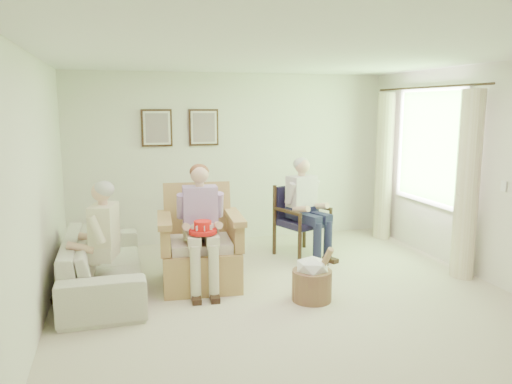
% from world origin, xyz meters
% --- Properties ---
extents(floor, '(5.50, 5.50, 0.00)m').
position_xyz_m(floor, '(0.00, 0.00, 0.00)').
color(floor, beige).
rests_on(floor, ground).
extents(back_wall, '(5.00, 0.04, 2.60)m').
position_xyz_m(back_wall, '(0.00, 2.75, 1.30)').
color(back_wall, silver).
rests_on(back_wall, ground).
extents(front_wall, '(5.00, 0.04, 2.60)m').
position_xyz_m(front_wall, '(0.00, -2.75, 1.30)').
color(front_wall, silver).
rests_on(front_wall, ground).
extents(left_wall, '(0.04, 5.50, 2.60)m').
position_xyz_m(left_wall, '(-2.50, 0.00, 1.30)').
color(left_wall, silver).
rests_on(left_wall, ground).
extents(right_wall, '(0.04, 5.50, 2.60)m').
position_xyz_m(right_wall, '(2.50, 0.00, 1.30)').
color(right_wall, silver).
rests_on(right_wall, ground).
extents(ceiling, '(5.00, 5.50, 0.02)m').
position_xyz_m(ceiling, '(0.00, 0.00, 2.60)').
color(ceiling, white).
rests_on(ceiling, back_wall).
extents(window, '(0.13, 2.50, 1.63)m').
position_xyz_m(window, '(2.46, 1.20, 1.58)').
color(window, '#2D6B23').
rests_on(window, right_wall).
extents(curtain_left, '(0.34, 0.34, 2.30)m').
position_xyz_m(curtain_left, '(2.33, 0.22, 1.15)').
color(curtain_left, beige).
rests_on(curtain_left, ground).
extents(curtain_right, '(0.34, 0.34, 2.30)m').
position_xyz_m(curtain_right, '(2.33, 2.18, 1.15)').
color(curtain_right, beige).
rests_on(curtain_right, ground).
extents(framed_print_left, '(0.45, 0.05, 0.55)m').
position_xyz_m(framed_print_left, '(-1.15, 2.71, 1.78)').
color(framed_print_left, '#382114').
rests_on(framed_print_left, back_wall).
extents(framed_print_right, '(0.45, 0.05, 0.55)m').
position_xyz_m(framed_print_right, '(-0.45, 2.71, 1.78)').
color(framed_print_right, '#382114').
rests_on(framed_print_right, back_wall).
extents(wicker_armchair, '(0.92, 0.92, 1.18)m').
position_xyz_m(wicker_armchair, '(-0.85, 0.84, 0.38)').
color(wicker_armchair, tan).
rests_on(wicker_armchair, ground).
extents(wood_armchair, '(0.63, 0.59, 0.97)m').
position_xyz_m(wood_armchair, '(0.74, 1.70, 0.53)').
color(wood_armchair, black).
rests_on(wood_armchair, ground).
extents(sofa, '(2.19, 0.85, 0.64)m').
position_xyz_m(sofa, '(-1.95, 0.96, 0.32)').
color(sofa, beige).
rests_on(sofa, ground).
extents(person_wicker, '(0.40, 0.62, 1.42)m').
position_xyz_m(person_wicker, '(-0.85, 0.69, 0.84)').
color(person_wicker, beige).
rests_on(person_wicker, ground).
extents(person_dark, '(0.40, 0.62, 1.37)m').
position_xyz_m(person_dark, '(0.74, 1.54, 0.80)').
color(person_dark, '#1B1E3D').
rests_on(person_dark, ground).
extents(person_sofa, '(0.42, 0.62, 1.29)m').
position_xyz_m(person_sofa, '(-1.95, 0.61, 0.74)').
color(person_sofa, beige).
rests_on(person_sofa, ground).
extents(red_hat, '(0.31, 0.31, 0.14)m').
position_xyz_m(red_hat, '(-0.87, 0.49, 0.76)').
color(red_hat, red).
rests_on(red_hat, person_wicker).
extents(hatbox, '(0.46, 0.46, 0.64)m').
position_xyz_m(hatbox, '(0.24, 0.01, 0.25)').
color(hatbox, tan).
rests_on(hatbox, ground).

